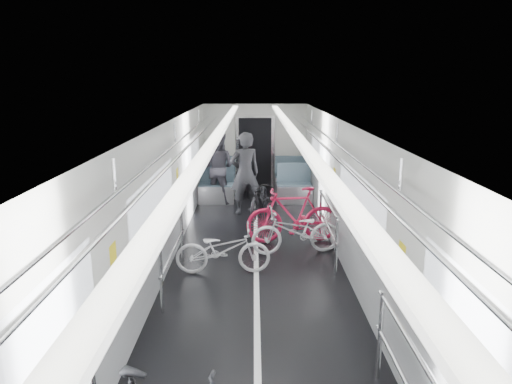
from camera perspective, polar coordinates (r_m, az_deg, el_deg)
car_shell at (r=8.36m, az=-0.01°, el=0.30°), size 3.02×14.01×2.41m
bike_left_far at (r=7.49m, az=-4.15°, el=-7.18°), size 1.57×0.61×0.81m
bike_right_mid at (r=8.30m, az=5.06°, el=-4.89°), size 1.70×0.81×0.86m
bike_right_far at (r=8.83m, az=4.68°, el=-2.89°), size 1.87×0.71×1.10m
bike_aisle at (r=10.62m, az=0.48°, el=-0.64°), size 0.91×1.70×0.85m
person_standing at (r=10.59m, az=-1.40°, el=2.33°), size 0.81×0.65×1.93m
person_seated at (r=11.63m, az=-4.82°, el=3.08°), size 1.04×0.91×1.83m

